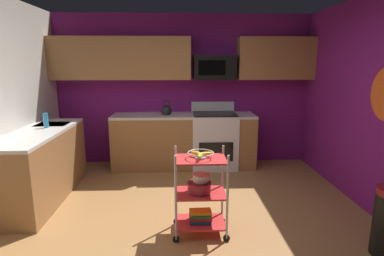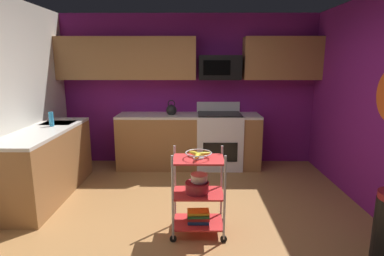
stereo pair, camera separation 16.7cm
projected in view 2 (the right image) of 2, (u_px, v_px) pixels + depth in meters
The scene contains 13 objects.
floor at pixel (185, 230), 3.43m from camera, with size 4.40×4.80×0.04m, color #A87542.
wall_back at pixel (189, 90), 5.54m from camera, with size 4.52×0.06×2.60m, color #751970.
counter_run at pixel (135, 149), 4.87m from camera, with size 3.41×2.44×0.92m.
oven_range at pixel (219, 140), 5.39m from camera, with size 0.76×0.65×1.10m.
upper_cabinets at pixel (182, 58), 5.24m from camera, with size 4.40×0.33×0.70m.
microwave at pixel (220, 68), 5.24m from camera, with size 0.70×0.39×0.40m.
rolling_cart at pixel (198, 193), 3.25m from camera, with size 0.58×0.38×0.91m.
fruit_bowl at pixel (199, 154), 3.17m from camera, with size 0.27×0.27×0.07m.
mixing_bowl_large at pixel (197, 187), 3.24m from camera, with size 0.25×0.25×0.11m.
mixing_bowl_small at pixel (199, 178), 3.23m from camera, with size 0.18×0.18×0.08m.
book_stack at pixel (198, 216), 3.31m from camera, with size 0.24×0.18×0.12m.
kettle at pixel (172, 110), 5.28m from camera, with size 0.21×0.18×0.26m.
dish_soap_bottle at pixel (51, 119), 4.30m from camera, with size 0.06×0.06×0.20m, color #2D8CBF.
Camera 2 is at (0.10, -3.13, 1.79)m, focal length 29.24 mm.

